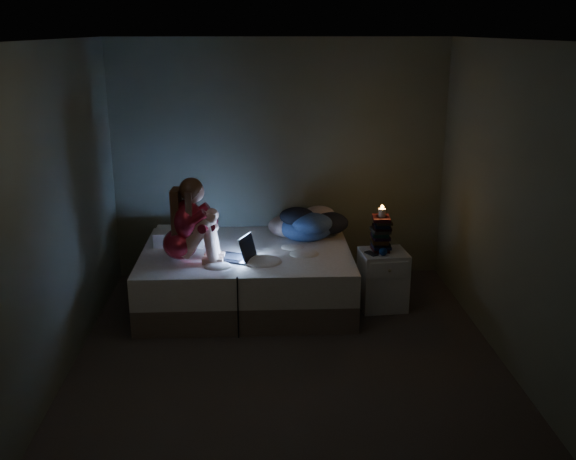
{
  "coord_description": "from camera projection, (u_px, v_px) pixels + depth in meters",
  "views": [
    {
      "loc": [
        -0.23,
        -4.98,
        2.68
      ],
      "look_at": [
        0.05,
        1.0,
        0.8
      ],
      "focal_mm": 40.12,
      "sensor_mm": 36.0,
      "label": 1
    }
  ],
  "objects": [
    {
      "name": "wall_front",
      "position": [
        304.0,
        306.0,
        3.34
      ],
      "size": [
        3.6,
        0.02,
        2.6
      ],
      "primitive_type": "cube",
      "color": "#5F6452",
      "rests_on": "ground"
    },
    {
      "name": "nightstand",
      "position": [
        383.0,
        280.0,
        6.39
      ],
      "size": [
        0.48,
        0.43,
        0.59
      ],
      "primitive_type": "cube",
      "rotation": [
        0.0,
        0.0,
        0.09
      ],
      "color": "silver",
      "rests_on": "ground"
    },
    {
      "name": "ceiling",
      "position": [
        288.0,
        38.0,
        4.77
      ],
      "size": [
        3.6,
        3.8,
        0.02
      ],
      "primitive_type": "cube",
      "color": "silver",
      "rests_on": "ground"
    },
    {
      "name": "laptop",
      "position": [
        233.0,
        246.0,
        6.12
      ],
      "size": [
        0.45,
        0.4,
        0.26
      ],
      "primitive_type": null,
      "rotation": [
        0.0,
        0.0,
        -0.43
      ],
      "color": "black",
      "rests_on": "bed"
    },
    {
      "name": "woman",
      "position": [
        179.0,
        220.0,
        5.99
      ],
      "size": [
        0.52,
        0.36,
        0.81
      ],
      "primitive_type": null,
      "rotation": [
        0.0,
        0.0,
        -0.06
      ],
      "color": "maroon",
      "rests_on": "bed"
    },
    {
      "name": "pillow",
      "position": [
        180.0,
        236.0,
        6.6
      ],
      "size": [
        0.5,
        0.36,
        0.15
      ],
      "primitive_type": "cube",
      "color": "white",
      "rests_on": "bed"
    },
    {
      "name": "phone",
      "position": [
        371.0,
        253.0,
        6.24
      ],
      "size": [
        0.12,
        0.16,
        0.01
      ],
      "primitive_type": "cube",
      "rotation": [
        0.0,
        0.0,
        0.41
      ],
      "color": "black",
      "rests_on": "nightstand"
    },
    {
      "name": "floor",
      "position": [
        288.0,
        354.0,
        5.56
      ],
      "size": [
        3.6,
        3.8,
        0.02
      ],
      "primitive_type": "cube",
      "color": "#3F3834",
      "rests_on": "ground"
    },
    {
      "name": "candle",
      "position": [
        382.0,
        215.0,
        6.23
      ],
      "size": [
        0.07,
        0.07,
        0.08
      ],
      "primitive_type": "cylinder",
      "color": "beige",
      "rests_on": "book_stack"
    },
    {
      "name": "clothes_pile",
      "position": [
        306.0,
        222.0,
        6.72
      ],
      "size": [
        0.6,
        0.48,
        0.36
      ],
      "primitive_type": null,
      "rotation": [
        0.0,
        0.0,
        0.01
      ],
      "color": "navy",
      "rests_on": "bed"
    },
    {
      "name": "wall_left",
      "position": [
        59.0,
        211.0,
        5.08
      ],
      "size": [
        0.02,
        3.8,
        2.6
      ],
      "primitive_type": "cube",
      "color": "#5F6452",
      "rests_on": "ground"
    },
    {
      "name": "wall_back",
      "position": [
        280.0,
        161.0,
        6.99
      ],
      "size": [
        3.6,
        0.02,
        2.6
      ],
      "primitive_type": "cube",
      "color": "#5F6452",
      "rests_on": "ground"
    },
    {
      "name": "bed",
      "position": [
        247.0,
        276.0,
        6.5
      ],
      "size": [
        2.07,
        1.55,
        0.57
      ],
      "primitive_type": null,
      "color": "beige",
      "rests_on": "ground"
    },
    {
      "name": "blue_orb",
      "position": [
        382.0,
        252.0,
        6.18
      ],
      "size": [
        0.08,
        0.08,
        0.08
      ],
      "primitive_type": "sphere",
      "color": "#072150",
      "rests_on": "nightstand"
    },
    {
      "name": "book_stack",
      "position": [
        381.0,
        235.0,
        6.29
      ],
      "size": [
        0.19,
        0.25,
        0.33
      ],
      "primitive_type": null,
      "color": "black",
      "rests_on": "nightstand"
    },
    {
      "name": "wall_right",
      "position": [
        509.0,
        205.0,
        5.25
      ],
      "size": [
        0.02,
        3.8,
        2.6
      ],
      "primitive_type": "cube",
      "color": "#5F6452",
      "rests_on": "ground"
    }
  ]
}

